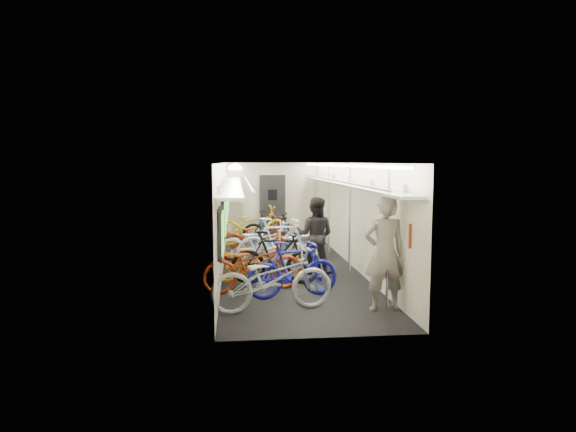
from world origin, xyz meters
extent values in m
plane|color=black|center=(0.00, 0.00, 0.00)|extent=(10.00, 10.00, 0.00)
plane|color=white|center=(0.00, 0.00, 2.40)|extent=(10.00, 10.00, 0.00)
plane|color=beige|center=(-1.50, 0.00, 1.20)|extent=(0.00, 10.00, 10.00)
plane|color=beige|center=(1.50, 0.00, 1.20)|extent=(0.00, 10.00, 10.00)
plane|color=beige|center=(0.00, 5.00, 1.20)|extent=(3.00, 0.00, 3.00)
plane|color=beige|center=(0.00, -5.00, 1.20)|extent=(3.00, 0.00, 3.00)
cube|color=black|center=(-1.46, -3.20, 1.25)|extent=(0.06, 1.10, 0.80)
cube|color=#79BA51|center=(-1.42, -3.20, 1.25)|extent=(0.02, 0.96, 0.66)
cube|color=black|center=(-1.46, -1.00, 1.25)|extent=(0.06, 1.10, 0.80)
cube|color=#79BA51|center=(-1.42, -1.00, 1.25)|extent=(0.02, 0.96, 0.66)
cube|color=black|center=(-1.46, 1.20, 1.25)|extent=(0.06, 1.10, 0.80)
cube|color=#79BA51|center=(-1.42, 1.20, 1.25)|extent=(0.02, 0.96, 0.66)
cube|color=black|center=(-1.46, 3.40, 1.25)|extent=(0.06, 1.10, 0.80)
cube|color=#79BA51|center=(-1.42, 3.40, 1.25)|extent=(0.02, 0.96, 0.66)
cube|color=yellow|center=(-1.45, -2.10, 1.30)|extent=(0.02, 0.22, 0.30)
cube|color=yellow|center=(-1.45, 0.10, 1.30)|extent=(0.02, 0.22, 0.30)
cube|color=yellow|center=(-1.45, 2.30, 1.30)|extent=(0.02, 0.22, 0.30)
cube|color=black|center=(0.00, 4.94, 1.00)|extent=(0.85, 0.08, 2.00)
cube|color=#999BA0|center=(-1.28, 0.00, 1.92)|extent=(0.40, 9.70, 0.05)
cube|color=#999BA0|center=(1.28, 0.00, 1.92)|extent=(0.40, 9.70, 0.05)
cylinder|color=silver|center=(-0.95, 0.00, 2.02)|extent=(0.04, 9.70, 0.04)
cylinder|color=silver|center=(0.95, 0.00, 2.02)|extent=(0.04, 9.70, 0.04)
cube|color=white|center=(-1.20, 0.00, 2.34)|extent=(0.18, 9.60, 0.04)
cube|color=white|center=(1.20, 0.00, 2.34)|extent=(0.18, 9.60, 0.04)
cylinder|color=silver|center=(1.25, -3.80, 1.20)|extent=(0.05, 0.05, 2.38)
cylinder|color=silver|center=(1.25, -1.00, 1.20)|extent=(0.05, 0.05, 2.38)
cylinder|color=silver|center=(1.25, 1.50, 1.20)|extent=(0.05, 0.05, 2.38)
cylinder|color=silver|center=(1.25, 4.00, 1.20)|extent=(0.05, 0.05, 2.38)
imported|color=#A2A3A7|center=(-0.62, -3.65, 0.53)|extent=(2.12, 1.07, 1.06)
imported|color=#1A1A9E|center=(-0.19, -2.83, 0.51)|extent=(1.78, 0.85, 1.03)
imported|color=maroon|center=(-0.89, -2.34, 0.51)|extent=(2.06, 1.18, 1.02)
imported|color=black|center=(-0.42, -1.81, 0.54)|extent=(1.83, 0.65, 1.08)
imported|color=orange|center=(-0.79, -1.54, 0.48)|extent=(1.85, 0.73, 0.96)
imported|color=silver|center=(-0.23, -0.21, 0.58)|extent=(2.00, 0.83, 1.16)
imported|color=silver|center=(-0.65, 0.13, 0.52)|extent=(2.05, 0.93, 1.04)
imported|color=#1A449C|center=(-0.31, 0.85, 0.48)|extent=(1.64, 0.60, 0.96)
imported|color=maroon|center=(-0.67, 1.03, 0.53)|extent=(2.13, 1.27, 1.06)
imported|color=black|center=(-0.18, 2.58, 0.53)|extent=(1.83, 0.98, 1.06)
imported|color=gold|center=(-0.70, 3.22, 0.57)|extent=(2.26, 1.10, 1.14)
imported|color=gray|center=(1.20, -3.76, 0.94)|extent=(0.70, 0.47, 1.89)
imported|color=black|center=(0.52, -0.90, 0.84)|extent=(0.99, 0.90, 1.67)
cube|color=#AB2A11|center=(1.60, -4.18, 1.28)|extent=(0.29, 0.24, 0.38)
camera|label=1|loc=(-1.20, -11.80, 2.43)|focal=32.00mm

